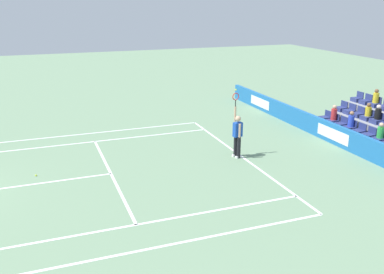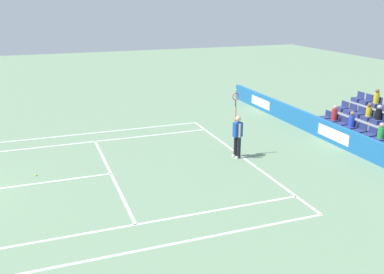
% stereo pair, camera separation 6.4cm
% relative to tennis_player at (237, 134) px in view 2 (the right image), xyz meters
% --- Properties ---
extents(line_baseline, '(10.97, 0.10, 0.01)m').
position_rel_tennis_player_xyz_m(line_baseline, '(0.02, -0.22, -0.99)').
color(line_baseline, white).
rests_on(line_baseline, ground).
extents(line_service, '(8.23, 0.10, 0.01)m').
position_rel_tennis_player_xyz_m(line_service, '(0.02, 5.27, -0.99)').
color(line_service, white).
rests_on(line_service, ground).
extents(line_centre_service, '(0.10, 6.40, 0.01)m').
position_rel_tennis_player_xyz_m(line_centre_service, '(0.02, 8.47, -0.99)').
color(line_centre_service, white).
rests_on(line_centre_service, ground).
extents(line_singles_sideline_left, '(0.10, 11.89, 0.01)m').
position_rel_tennis_player_xyz_m(line_singles_sideline_left, '(4.13, 5.73, -0.99)').
color(line_singles_sideline_left, white).
rests_on(line_singles_sideline_left, ground).
extents(line_singles_sideline_right, '(0.10, 11.89, 0.01)m').
position_rel_tennis_player_xyz_m(line_singles_sideline_right, '(-4.10, 5.73, -0.99)').
color(line_singles_sideline_right, white).
rests_on(line_singles_sideline_right, ground).
extents(line_doubles_sideline_left, '(0.10, 11.89, 0.01)m').
position_rel_tennis_player_xyz_m(line_doubles_sideline_left, '(5.50, 5.73, -0.99)').
color(line_doubles_sideline_left, white).
rests_on(line_doubles_sideline_left, ground).
extents(line_doubles_sideline_right, '(0.10, 11.89, 0.01)m').
position_rel_tennis_player_xyz_m(line_doubles_sideline_right, '(-5.47, 5.73, -0.99)').
color(line_doubles_sideline_right, white).
rests_on(line_doubles_sideline_right, ground).
extents(line_centre_mark, '(0.10, 0.20, 0.01)m').
position_rel_tennis_player_xyz_m(line_centre_mark, '(0.02, -0.12, -0.99)').
color(line_centre_mark, white).
rests_on(line_centre_mark, ground).
extents(sponsor_barrier, '(20.20, 0.22, 0.92)m').
position_rel_tennis_player_xyz_m(sponsor_barrier, '(0.02, -4.93, -0.53)').
color(sponsor_barrier, '#1E66AD').
rests_on(sponsor_barrier, ground).
extents(tennis_player, '(0.53, 0.39, 2.85)m').
position_rel_tennis_player_xyz_m(tennis_player, '(0.00, 0.00, 0.00)').
color(tennis_player, black).
rests_on(tennis_player, ground).
extents(stadium_stand, '(4.96, 2.85, 2.21)m').
position_rel_tennis_player_xyz_m(stadium_stand, '(0.00, -7.24, -0.43)').
color(stadium_stand, gray).
rests_on(stadium_stand, ground).
extents(loose_tennis_ball, '(0.07, 0.07, 0.07)m').
position_rel_tennis_player_xyz_m(loose_tennis_ball, '(0.77, 7.94, -0.96)').
color(loose_tennis_ball, '#D1E533').
rests_on(loose_tennis_ball, ground).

